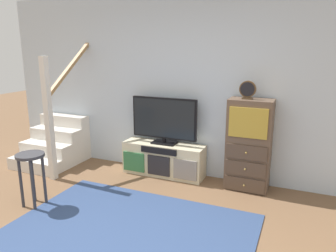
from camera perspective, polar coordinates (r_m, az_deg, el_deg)
back_wall at (r=4.84m, az=3.74°, el=7.01°), size 6.40×0.12×2.70m
area_rug at (r=3.66m, az=-6.88°, el=-17.88°), size 2.60×1.80×0.01m
media_console at (r=4.96m, az=-0.78°, el=-5.90°), size 1.25×0.38×0.49m
television at (r=4.81m, az=-0.69°, el=1.15°), size 1.02×0.22×0.70m
side_cabinet at (r=4.52m, az=14.07°, el=-3.29°), size 0.58×0.38×1.25m
desk_clock at (r=4.35m, az=13.88°, el=6.19°), size 0.22×0.08×0.24m
staircase at (r=5.95m, az=-18.05°, el=-1.98°), size 1.00×1.36×2.20m
bar_stool_near at (r=4.28m, az=-23.01°, el=-6.69°), size 0.34×0.34×0.67m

